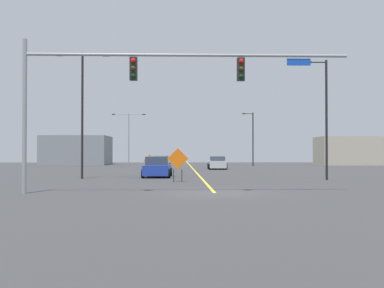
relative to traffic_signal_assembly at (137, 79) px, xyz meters
The scene contains 14 objects.
ground 6.30m from the traffic_signal_assembly, ahead, with size 127.06×127.06×0.00m, color #38383A.
road_centre_stripe 35.87m from the traffic_signal_assembly, 84.23° to the left, with size 0.16×70.59×0.01m.
traffic_signal_assembly is the anchor object (origin of this frame).
street_lamp_near_left 46.98m from the traffic_signal_assembly, 96.27° to the left, with size 4.78×0.24×7.39m.
street_lamp_far_left 15.41m from the traffic_signal_assembly, 40.21° to the left, with size 1.55×0.24×8.05m.
street_lamp_mid_right 44.76m from the traffic_signal_assembly, 74.43° to the left, with size 1.54×0.24×7.24m.
street_lamp_mid_left 12.78m from the traffic_signal_assembly, 112.13° to the left, with size 3.66×0.24×8.83m.
construction_sign_median_near 20.40m from the traffic_signal_assembly, 91.66° to the left, with size 1.07×0.12×1.66m.
construction_sign_median_far 9.11m from the traffic_signal_assembly, 76.87° to the left, with size 1.31×0.07×2.11m.
car_silver_distant 31.13m from the traffic_signal_assembly, 78.47° to the left, with size 2.09×4.56×1.40m.
car_yellow_near 32.80m from the traffic_signal_assembly, 90.02° to the left, with size 2.14×3.98×1.42m.
car_blue_approaching 14.93m from the traffic_signal_assembly, 88.61° to the left, with size 2.18×4.52×1.53m.
roadside_building_west 50.93m from the traffic_signal_assembly, 104.76° to the left, with size 9.22×8.69×4.20m.
roadside_building_east 53.86m from the traffic_signal_assembly, 58.72° to the left, with size 11.90×5.68×4.04m.
Camera 1 is at (-1.69, -21.89, 1.88)m, focal length 44.86 mm.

